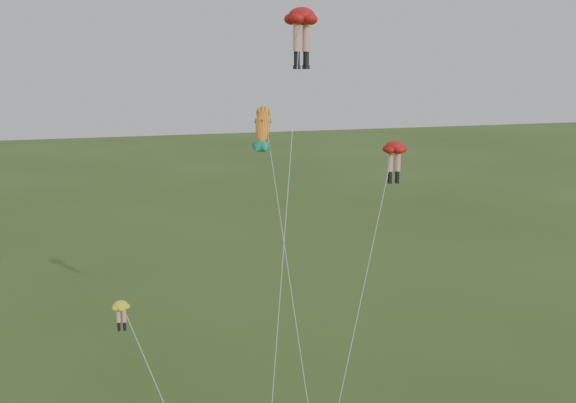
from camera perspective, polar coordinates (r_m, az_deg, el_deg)
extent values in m
ellipsoid|color=#B21512|center=(32.60, 1.22, 16.16)|extent=(2.10, 2.10, 0.87)
cylinder|color=#EDA68C|center=(32.42, 0.80, 14.36)|extent=(0.39, 0.39, 1.33)
cylinder|color=black|center=(32.40, 0.79, 12.60)|extent=(0.30, 0.30, 0.66)
cube|color=black|center=(32.41, 0.79, 11.85)|extent=(0.30, 0.43, 0.19)
cylinder|color=#EDA68C|center=(32.69, 1.62, 14.35)|extent=(0.39, 0.39, 1.33)
cylinder|color=black|center=(32.68, 1.61, 12.60)|extent=(0.30, 0.30, 0.66)
cube|color=black|center=(32.68, 1.61, 11.85)|extent=(0.30, 0.43, 0.19)
cylinder|color=silver|center=(29.71, -0.41, -4.38)|extent=(4.00, 7.45, 22.27)
ellipsoid|color=#B21512|center=(33.52, 9.45, 4.79)|extent=(1.46, 1.46, 0.65)
cylinder|color=#EDA68C|center=(33.57, 9.08, 3.50)|extent=(0.29, 0.29, 0.99)
cylinder|color=black|center=(33.70, 9.04, 2.26)|extent=(0.22, 0.22, 0.49)
cube|color=black|center=(33.75, 9.02, 1.72)|extent=(0.20, 0.31, 0.14)
cylinder|color=#EDA68C|center=(33.69, 9.73, 3.51)|extent=(0.29, 0.29, 0.99)
cylinder|color=black|center=(33.81, 9.68, 2.27)|extent=(0.22, 0.22, 0.49)
cube|color=black|center=(33.87, 9.66, 1.74)|extent=(0.20, 0.31, 0.14)
cylinder|color=silver|center=(30.81, 6.14, -10.34)|extent=(6.88, 7.56, 15.69)
ellipsoid|color=#FFF420|center=(29.23, -14.67, -8.91)|extent=(0.92, 0.92, 0.40)
cylinder|color=#EDA68C|center=(29.42, -14.85, -9.77)|extent=(0.18, 0.18, 0.61)
cylinder|color=black|center=(29.60, -14.80, -10.60)|extent=(0.14, 0.14, 0.31)
cube|color=black|center=(29.68, -14.78, -10.95)|extent=(0.13, 0.19, 0.09)
cylinder|color=#EDA68C|center=(29.39, -14.37, -9.77)|extent=(0.18, 0.18, 0.61)
cylinder|color=black|center=(29.56, -14.32, -10.60)|extent=(0.14, 0.14, 0.31)
cube|color=black|center=(29.64, -14.30, -10.95)|extent=(0.13, 0.19, 0.09)
ellipsoid|color=yellow|center=(36.07, -2.27, 6.82)|extent=(1.80, 3.32, 2.49)
sphere|color=yellow|center=(36.07, -2.27, 6.82)|extent=(1.23, 1.45, 1.24)
cone|color=#16906B|center=(36.07, -2.27, 6.82)|extent=(1.00, 1.28, 1.22)
cone|color=#16906B|center=(36.07, -2.27, 6.82)|extent=(1.00, 1.28, 1.22)
cone|color=#16906B|center=(36.07, -2.27, 6.82)|extent=(0.57, 0.72, 0.68)
cone|color=#16906B|center=(36.07, -2.27, 6.82)|extent=(0.57, 0.72, 0.68)
cone|color=red|center=(36.07, -2.27, 6.82)|extent=(0.61, 0.74, 0.66)
cylinder|color=silver|center=(32.25, 0.21, -8.70)|extent=(0.29, 12.02, 16.21)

